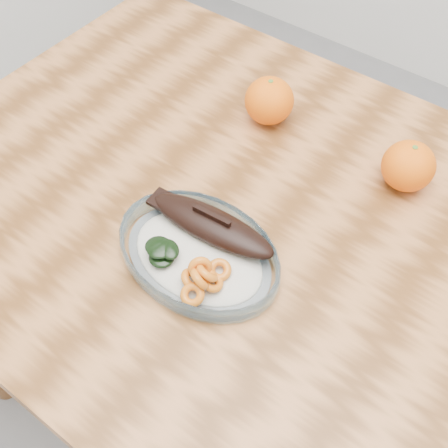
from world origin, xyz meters
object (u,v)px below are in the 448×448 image
object	(u,v)px
dining_table	(270,264)
orange_left	(269,101)
orange_right	(408,166)
plated_meal	(199,251)

from	to	relation	value
dining_table	orange_left	world-z (taller)	orange_left
orange_right	plated_meal	bearing A→B (deg)	-119.05
dining_table	orange_left	size ratio (longest dim) A/B	14.43
dining_table	orange_right	world-z (taller)	orange_right
plated_meal	orange_right	bearing A→B (deg)	62.11
plated_meal	orange_left	world-z (taller)	orange_left
plated_meal	orange_right	world-z (taller)	orange_right
orange_left	orange_right	size ratio (longest dim) A/B	1.03
orange_left	plated_meal	bearing A→B (deg)	-74.18
dining_table	orange_right	size ratio (longest dim) A/B	14.80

